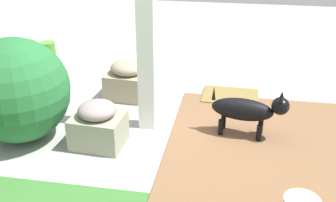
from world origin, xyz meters
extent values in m
plane|color=#A5A39E|center=(0.00, 0.00, 0.00)|extent=(12.00, 12.00, 0.00)
cube|color=brown|center=(-0.80, 0.33, 0.01)|extent=(1.80, 2.40, 0.02)
cube|color=white|center=(0.35, -0.06, 1.18)|extent=(0.16, 0.16, 2.35)
cube|color=tan|center=(0.72, -0.69, 0.15)|extent=(0.50, 0.44, 0.29)
ellipsoid|color=gray|center=(0.72, -0.69, 0.36)|extent=(0.38, 0.38, 0.17)
cube|color=gray|center=(0.71, 0.38, 0.15)|extent=(0.48, 0.42, 0.29)
ellipsoid|color=gray|center=(0.71, 0.38, 0.35)|extent=(0.35, 0.35, 0.16)
sphere|color=#246532|center=(1.47, 0.37, 0.48)|extent=(0.96, 0.96, 0.96)
cylinder|color=#C36750|center=(1.65, -0.68, 0.09)|extent=(0.31, 0.31, 0.18)
cylinder|color=#4F9833|center=(1.65, -0.68, 0.39)|extent=(0.17, 0.17, 0.42)
ellipsoid|color=black|center=(-0.56, -0.01, 0.28)|extent=(0.60, 0.27, 0.21)
sphere|color=black|center=(-0.89, 0.03, 0.36)|extent=(0.16, 0.16, 0.16)
cone|color=black|center=(-0.90, -0.01, 0.46)|extent=(0.05, 0.05, 0.07)
cone|color=black|center=(-0.89, 0.08, 0.46)|extent=(0.05, 0.05, 0.07)
cylinder|color=black|center=(-0.74, -0.05, 0.09)|extent=(0.05, 0.05, 0.17)
cylinder|color=black|center=(-0.73, 0.08, 0.09)|extent=(0.05, 0.05, 0.17)
cylinder|color=black|center=(-0.39, -0.10, 0.09)|extent=(0.05, 0.05, 0.17)
cylinder|color=black|center=(-0.37, 0.03, 0.09)|extent=(0.05, 0.05, 0.17)
cone|color=black|center=(-0.29, -0.05, 0.41)|extent=(0.04, 0.04, 0.13)
cube|color=olive|center=(-0.43, -0.87, 0.01)|extent=(0.64, 0.48, 0.03)
camera|label=1|loc=(-0.48, 3.48, 1.99)|focal=44.10mm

